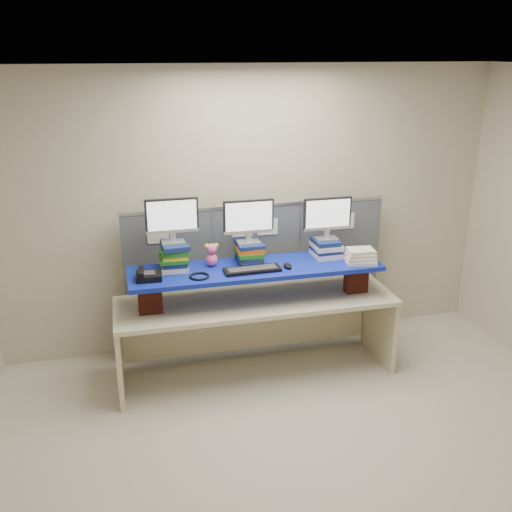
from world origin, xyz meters
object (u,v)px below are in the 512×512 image
object	(u,v)px
monitor_right	(327,216)
keyboard	(252,270)
monitor_center	(249,219)
desk_phone	(148,275)
monitor_left	(172,218)
desk	(256,315)
blue_board	(256,269)

from	to	relation	value
monitor_right	keyboard	bearing A→B (deg)	-163.60
monitor_center	desk_phone	size ratio (longest dim) A/B	2.04
monitor_center	monitor_left	bearing A→B (deg)	-180.00
desk	keyboard	world-z (taller)	keyboard
desk	keyboard	size ratio (longest dim) A/B	5.09
monitor_left	keyboard	bearing A→B (deg)	-18.92
monitor_left	keyboard	xyz separation A→B (m)	(0.65, -0.23, -0.45)
monitor_left	monitor_right	distance (m)	1.41
keyboard	desk_phone	xyz separation A→B (m)	(-0.90, 0.04, 0.02)
monitor_right	monitor_left	bearing A→B (deg)	-180.00
desk	monitor_left	bearing A→B (deg)	170.56
desk	monitor_left	xyz separation A→B (m)	(-0.71, 0.12, 0.94)
keyboard	desk_phone	world-z (taller)	desk_phone
desk	desk_phone	distance (m)	1.08
monitor_left	monitor_center	xyz separation A→B (m)	(0.67, -0.01, -0.05)
desk_phone	monitor_left	bearing A→B (deg)	40.51
desk_phone	monitor_right	bearing A→B (deg)	9.13
monitor_right	desk	bearing A→B (deg)	-170.42
blue_board	monitor_center	size ratio (longest dim) A/B	4.96
blue_board	monitor_center	distance (m)	0.45
desk	monitor_right	xyz separation A→B (m)	(0.70, 0.11, 0.86)
keyboard	monitor_left	bearing A→B (deg)	159.25
desk	blue_board	size ratio (longest dim) A/B	1.13
desk	blue_board	bearing A→B (deg)	90.49
monitor_left	monitor_center	world-z (taller)	monitor_left
desk_phone	desk	bearing A→B (deg)	6.86
desk	desk_phone	size ratio (longest dim) A/B	11.46
desk	monitor_center	xyz separation A→B (m)	(-0.04, 0.12, 0.89)
blue_board	keyboard	bearing A→B (deg)	-119.34
monitor_left	monitor_center	bearing A→B (deg)	0.00
desk	blue_board	world-z (taller)	blue_board
monitor_center	monitor_right	xyz separation A→B (m)	(0.74, -0.01, -0.02)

